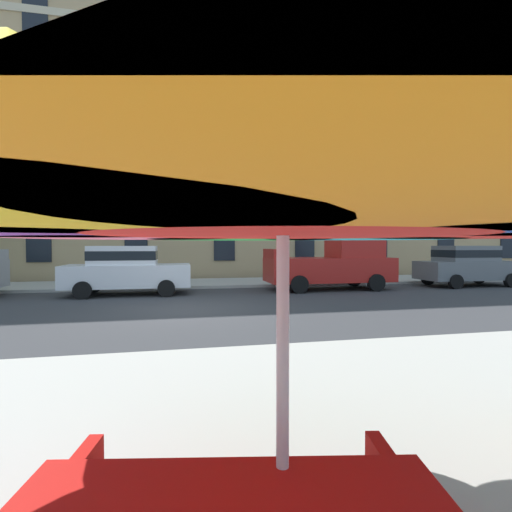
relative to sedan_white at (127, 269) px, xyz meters
The scene contains 7 objects.
ground_plane 4.32m from the sedan_white, 61.36° to the right, with size 120.00×120.00×0.00m, color #38383A.
sidewalk_far 3.81m from the sedan_white, 56.91° to the left, with size 56.00×3.60×0.12m, color #B2ADA3.
apartment_building 14.37m from the sedan_white, 79.85° to the left, with size 44.26×12.08×19.20m.
sedan_white is the anchor object (origin of this frame).
pickup_red 8.08m from the sedan_white, ahead, with size 5.10×2.12×2.20m.
sedan_gray 14.38m from the sedan_white, ahead, with size 4.40×1.98×1.78m.
patio_umbrella 12.94m from the sedan_white, 79.99° to the right, with size 3.65×3.65×2.32m.
Camera 1 is at (-0.26, -10.66, 1.80)m, focal length 26.47 mm.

